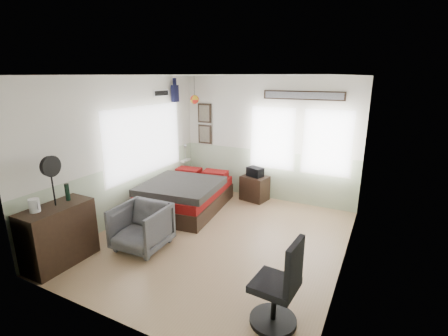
{
  "coord_description": "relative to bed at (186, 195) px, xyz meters",
  "views": [
    {
      "loc": [
        2.38,
        -4.43,
        2.69
      ],
      "look_at": [
        -0.1,
        0.4,
        1.15
      ],
      "focal_mm": 26.0,
      "sensor_mm": 36.0,
      "label": 1
    }
  ],
  "objects": [
    {
      "name": "ground_plane",
      "position": [
        1.23,
        -0.86,
        -0.31
      ],
      "size": [
        4.0,
        4.5,
        0.01
      ],
      "primitive_type": "cube",
      "color": "tan"
    },
    {
      "name": "room_shell",
      "position": [
        1.15,
        -0.68,
        1.3
      ],
      "size": [
        4.02,
        4.52,
        2.71
      ],
      "color": "silver",
      "rests_on": "ground_plane"
    },
    {
      "name": "wall_decor",
      "position": [
        0.12,
        1.09,
        1.79
      ],
      "size": [
        3.55,
        1.32,
        1.44
      ],
      "color": "black",
      "rests_on": "room_shell"
    },
    {
      "name": "bed",
      "position": [
        0.0,
        0.0,
        0.0
      ],
      "size": [
        1.62,
        2.14,
        0.63
      ],
      "rotation": [
        0.0,
        0.0,
        0.12
      ],
      "color": "#302015",
      "rests_on": "ground_plane"
    },
    {
      "name": "dresser",
      "position": [
        -0.51,
        -2.58,
        0.14
      ],
      "size": [
        0.48,
        1.0,
        0.9
      ],
      "primitive_type": "cube",
      "color": "#302015",
      "rests_on": "ground_plane"
    },
    {
      "name": "armchair",
      "position": [
        0.27,
        -1.69,
        0.05
      ],
      "size": [
        0.81,
        0.83,
        0.73
      ],
      "primitive_type": "imported",
      "rotation": [
        0.0,
        0.0,
        0.05
      ],
      "color": "#585858",
      "rests_on": "ground_plane"
    },
    {
      "name": "nightstand",
      "position": [
        1.08,
        1.14,
        -0.04
      ],
      "size": [
        0.62,
        0.53,
        0.55
      ],
      "primitive_type": "cube",
      "rotation": [
        0.0,
        0.0,
        -0.19
      ],
      "color": "#302015",
      "rests_on": "ground_plane"
    },
    {
      "name": "task_chair",
      "position": [
        2.76,
        -2.32,
        0.12
      ],
      "size": [
        0.53,
        0.53,
        1.06
      ],
      "rotation": [
        0.0,
        0.0,
        -0.07
      ],
      "color": "black",
      "rests_on": "ground_plane"
    },
    {
      "name": "kettle",
      "position": [
        -0.57,
        -2.82,
        0.68
      ],
      "size": [
        0.16,
        0.14,
        0.19
      ],
      "rotation": [
        0.0,
        0.0,
        0.03
      ],
      "color": "silver",
      "rests_on": "dresser"
    },
    {
      "name": "bottle",
      "position": [
        -0.54,
        -2.32,
        0.72
      ],
      "size": [
        0.06,
        0.06,
        0.26
      ],
      "primitive_type": "cylinder",
      "color": "black",
      "rests_on": "dresser"
    },
    {
      "name": "stand_fan",
      "position": [
        -0.52,
        -2.54,
        1.16
      ],
      "size": [
        0.1,
        0.3,
        0.74
      ],
      "rotation": [
        0.0,
        0.0,
        0.1
      ],
      "color": "black",
      "rests_on": "dresser"
    },
    {
      "name": "black_bag",
      "position": [
        1.08,
        1.14,
        0.34
      ],
      "size": [
        0.4,
        0.32,
        0.2
      ],
      "primitive_type": "cube",
      "rotation": [
        0.0,
        0.0,
        -0.33
      ],
      "color": "black",
      "rests_on": "nightstand"
    }
  ]
}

